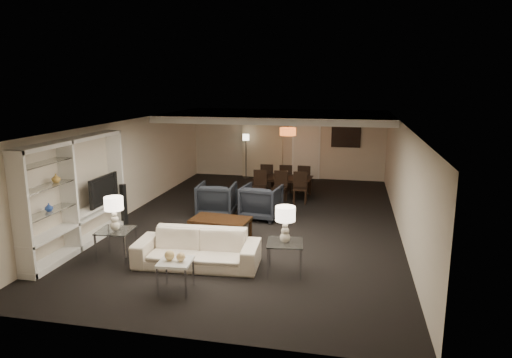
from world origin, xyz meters
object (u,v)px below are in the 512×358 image
object	(u,v)px
pendant_light	(288,132)
side_table_left	(116,244)
floor_lamp	(246,157)
side_table_right	(285,258)
chair_fm	(286,178)
dining_table	(283,187)
floor_speaker	(124,205)
chair_fl	(267,177)
television	(99,190)
vase_blue	(49,207)
coffee_table	(221,228)
chair_nm	(280,187)
table_lamp_left	(114,214)
marble_table	(176,276)
armchair_left	(217,199)
vase_amber	(56,178)
sofa	(197,249)
chair_fr	(305,179)
chair_nl	(259,186)
chair_nr	(300,188)
table_lamp_right	(285,225)
armchair_right	(261,202)

from	to	relation	value
pendant_light	side_table_left	xyz separation A→B (m)	(-2.52, -6.53, -1.62)
side_table_left	floor_lamp	world-z (taller)	floor_lamp
side_table_right	chair_fm	size ratio (longest dim) A/B	0.72
dining_table	floor_lamp	distance (m)	2.98
dining_table	side_table_right	bearing A→B (deg)	-77.60
floor_speaker	chair_fl	bearing A→B (deg)	69.28
television	vase_blue	distance (m)	1.74
pendant_light	dining_table	world-z (taller)	pendant_light
television	chair_fl	distance (m)	5.89
coffee_table	chair_nm	bearing A→B (deg)	76.74
pendant_light	table_lamp_left	xyz separation A→B (m)	(-2.52, -6.53, -0.98)
side_table_left	floor_lamp	distance (m)	8.10
marble_table	chair_fm	distance (m)	7.46
armchair_left	vase_amber	xyz separation A→B (m)	(-2.19, -3.48, 1.21)
sofa	chair_fr	xyz separation A→B (m)	(1.40, 6.31, 0.11)
coffee_table	vase_amber	distance (m)	3.60
side_table_right	chair_nl	xyz separation A→B (m)	(-1.50, 5.01, 0.15)
television	chair_nr	bearing A→B (deg)	-48.05
side_table_left	chair_nm	xyz separation A→B (m)	(2.50, 5.01, 0.15)
side_table_right	television	bearing A→B (deg)	164.18
television	chair_fl	xyz separation A→B (m)	(2.97, 5.05, -0.62)
table_lamp_right	chair_nl	world-z (taller)	table_lamp_right
side_table_left	marble_table	distance (m)	2.03
sofa	television	size ratio (longest dim) A/B	2.09
table_lamp_right	chair_fr	size ratio (longest dim) A/B	0.74
vase_amber	chair_nl	world-z (taller)	vase_amber
chair_fm	floor_speaker	bearing A→B (deg)	45.38
armchair_right	dining_table	bearing A→B (deg)	-87.78
side_table_right	floor_lamp	distance (m)	8.47
chair_fr	side_table_left	bearing A→B (deg)	65.47
armchair_left	television	distance (m)	3.04
armchair_left	floor_speaker	bearing A→B (deg)	28.54
sofa	side_table_left	xyz separation A→B (m)	(-1.70, 0.00, -0.04)
side_table_left	dining_table	bearing A→B (deg)	66.14
vase_blue	chair_nm	size ratio (longest dim) A/B	0.18
chair_nl	chair_fr	xyz separation A→B (m)	(1.20, 1.30, 0.00)
armchair_right	vase_amber	bearing A→B (deg)	52.88
floor_speaker	chair_fl	xyz separation A→B (m)	(2.80, 4.28, -0.07)
chair_fm	floor_lamp	world-z (taller)	floor_lamp
chair_fl	floor_speaker	bearing A→B (deg)	54.31
coffee_table	sofa	bearing A→B (deg)	-90.00
sofa	vase_blue	distance (m)	2.94
pendant_light	side_table_left	distance (m)	7.18
armchair_left	side_table_left	bearing A→B (deg)	67.71
coffee_table	television	xyz separation A→B (m)	(-2.76, -0.34, 0.84)
pendant_light	floor_speaker	bearing A→B (deg)	-127.19
armchair_left	dining_table	xyz separation A→B (m)	(1.40, 2.36, -0.14)
floor_speaker	sofa	bearing A→B (deg)	-25.57
coffee_table	chair_fm	xyz separation A→B (m)	(0.80, 4.71, 0.22)
pendant_light	chair_fr	world-z (taller)	pendant_light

